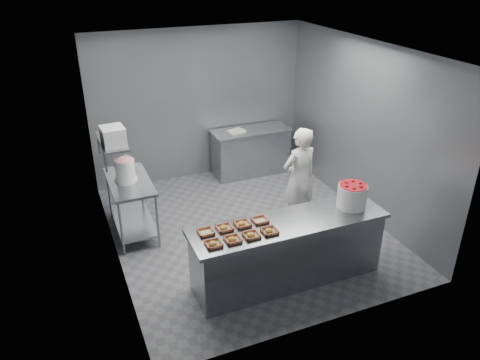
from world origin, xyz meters
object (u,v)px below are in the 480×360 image
at_px(tray_1, 233,239).
at_px(appliance, 113,136).
at_px(back_counter, 251,151).
at_px(tray_7, 260,220).
at_px(tray_0, 213,244).
at_px(strawberry_tub, 352,195).
at_px(prep_table, 131,199).
at_px(tray_4, 206,232).
at_px(service_counter, 288,251).
at_px(tray_3, 269,231).
at_px(tray_5, 224,228).
at_px(worker, 299,179).
at_px(tray_6, 242,224).
at_px(glaze_bucket, 125,170).
at_px(tray_2, 251,235).

height_order(tray_1, appliance, appliance).
distance_m(back_counter, tray_7, 3.38).
relative_size(tray_0, tray_7, 1.00).
bearing_deg(tray_0, strawberry_tub, 4.71).
distance_m(tray_0, tray_1, 0.24).
xyz_separation_m(prep_table, tray_4, (0.59, -1.81, 0.33)).
distance_m(service_counter, tray_3, 0.60).
distance_m(tray_5, appliance, 2.05).
xyz_separation_m(tray_5, worker, (1.62, 1.03, -0.10)).
distance_m(service_counter, tray_7, 0.60).
bearing_deg(tray_1, tray_6, 49.15).
height_order(tray_4, strawberry_tub, strawberry_tub).
bearing_deg(tray_6, tray_3, -49.15).
distance_m(tray_5, glaze_bucket, 1.98).
xyz_separation_m(service_counter, tray_2, (-0.59, -0.14, 0.47)).
xyz_separation_m(tray_6, appliance, (-1.23, 1.62, 0.77)).
bearing_deg(back_counter, strawberry_tub, -89.29).
xyz_separation_m(prep_table, tray_2, (1.06, -2.09, 0.33)).
relative_size(strawberry_tub, glaze_bucket, 0.89).
bearing_deg(tray_0, tray_5, 49.15).
relative_size(glaze_bucket, appliance, 1.26).
xyz_separation_m(tray_2, tray_6, (0.00, 0.28, 0.00)).
height_order(tray_7, strawberry_tub, strawberry_tub).
height_order(prep_table, tray_7, tray_7).
relative_size(back_counter, worker, 0.91).
xyz_separation_m(tray_0, tray_3, (0.72, 0.00, 0.00)).
height_order(tray_2, tray_5, same).
height_order(service_counter, tray_0, tray_0).
xyz_separation_m(back_counter, tray_5, (-1.73, -3.11, 0.47)).
distance_m(tray_6, tray_7, 0.24).
xyz_separation_m(prep_table, appliance, (-0.17, -0.20, 1.10)).
distance_m(tray_0, glaze_bucket, 2.15).
height_order(strawberry_tub, appliance, appliance).
height_order(service_counter, worker, worker).
bearing_deg(service_counter, tray_2, -166.69).
height_order(strawberry_tub, glaze_bucket, glaze_bucket).
relative_size(tray_3, appliance, 0.54).
height_order(tray_3, tray_5, same).
height_order(tray_2, tray_6, same).
bearing_deg(tray_5, tray_3, -30.03).
height_order(tray_3, strawberry_tub, strawberry_tub).
bearing_deg(back_counter, tray_1, -116.99).
relative_size(prep_table, tray_3, 6.40).
height_order(tray_2, tray_7, tray_2).
bearing_deg(tray_7, worker, 42.26).
bearing_deg(tray_4, tray_3, -21.16).
height_order(tray_0, glaze_bucket, glaze_bucket).
distance_m(tray_3, tray_7, 0.28).
relative_size(service_counter, strawberry_tub, 6.71).
height_order(tray_0, tray_6, same).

